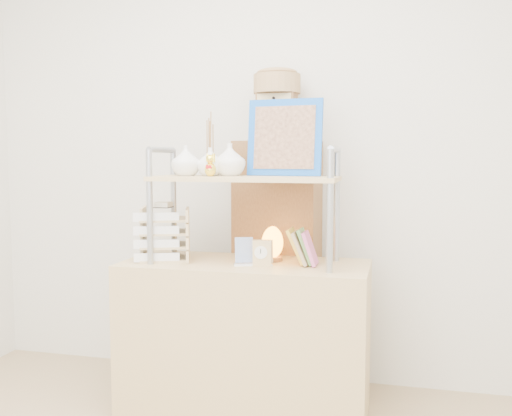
{
  "coord_description": "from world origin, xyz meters",
  "views": [
    {
      "loc": [
        0.72,
        -1.46,
        1.27
      ],
      "look_at": [
        0.06,
        1.2,
        1.02
      ],
      "focal_mm": 40.0,
      "sensor_mm": 36.0,
      "label": 1
    }
  ],
  "objects_px": {
    "cabinet": "(277,264)",
    "salt_lamp": "(272,243)",
    "desk": "(245,337)",
    "letter_tray": "(164,237)"
  },
  "relations": [
    {
      "from": "desk",
      "to": "cabinet",
      "type": "bearing_deg",
      "value": 77.08
    },
    {
      "from": "desk",
      "to": "cabinet",
      "type": "relative_size",
      "value": 0.89
    },
    {
      "from": "desk",
      "to": "cabinet",
      "type": "xyz_separation_m",
      "value": [
        0.08,
        0.37,
        0.3
      ]
    },
    {
      "from": "desk",
      "to": "cabinet",
      "type": "height_order",
      "value": "cabinet"
    },
    {
      "from": "desk",
      "to": "letter_tray",
      "type": "distance_m",
      "value": 0.64
    },
    {
      "from": "desk",
      "to": "salt_lamp",
      "type": "relative_size",
      "value": 6.92
    },
    {
      "from": "cabinet",
      "to": "desk",
      "type": "bearing_deg",
      "value": -98.9
    },
    {
      "from": "letter_tray",
      "to": "salt_lamp",
      "type": "distance_m",
      "value": 0.54
    },
    {
      "from": "desk",
      "to": "letter_tray",
      "type": "height_order",
      "value": "letter_tray"
    },
    {
      "from": "cabinet",
      "to": "salt_lamp",
      "type": "height_order",
      "value": "cabinet"
    }
  ]
}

